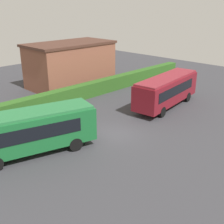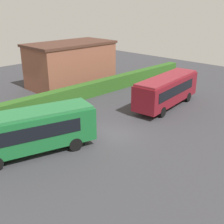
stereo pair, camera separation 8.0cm
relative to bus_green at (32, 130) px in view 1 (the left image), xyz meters
name	(u,v)px [view 1 (the left image)]	position (x,y,z in m)	size (l,w,h in m)	color
ground_plane	(115,134)	(6.33, -1.90, -1.83)	(64.00, 64.00, 0.00)	#38383D
bus_green	(32,130)	(0.00, 0.00, 0.00)	(9.18, 4.82, 3.17)	#19602D
bus_maroon	(167,89)	(14.87, -1.00, 0.00)	(9.57, 3.57, 3.17)	maroon
person_left	(20,124)	(0.88, 3.54, -0.89)	(0.42, 0.56, 1.79)	olive
person_center	(144,96)	(13.36, 0.69, -0.80)	(0.33, 0.48, 1.92)	maroon
hedge_row	(51,100)	(6.33, 7.14, -1.03)	(44.00, 1.15, 1.60)	#2D5C1E
depot_building	(71,64)	(13.01, 12.46, 0.93)	(10.96, 5.92, 5.49)	brown
traffic_cone	(58,115)	(5.13, 4.27, -1.53)	(0.36, 0.36, 0.60)	orange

